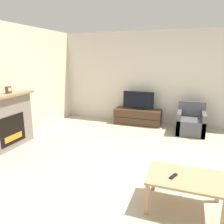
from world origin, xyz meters
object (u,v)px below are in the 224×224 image
object	(u,v)px
mantel_clock	(8,90)
remote	(173,176)
tv_stand	(138,116)
tv	(138,101)
armchair	(191,123)
coffee_table	(185,181)
fireplace	(6,121)

from	to	relation	value
mantel_clock	remote	world-z (taller)	mantel_clock
tv_stand	tv	bearing A→B (deg)	-90.00
armchair	coffee_table	size ratio (longest dim) A/B	0.84
fireplace	mantel_clock	bearing A→B (deg)	82.81
mantel_clock	armchair	size ratio (longest dim) A/B	0.19
fireplace	coffee_table	bearing A→B (deg)	-12.37
tv_stand	coffee_table	xyz separation A→B (m)	(1.42, -3.51, 0.17)
coffee_table	remote	size ratio (longest dim) A/B	6.27
tv_stand	remote	xyz separation A→B (m)	(1.27, -3.57, 0.24)
tv	armchair	world-z (taller)	tv
armchair	coffee_table	bearing A→B (deg)	-91.36
armchair	coffee_table	world-z (taller)	armchair
fireplace	mantel_clock	world-z (taller)	mantel_clock
tv_stand	armchair	bearing A→B (deg)	-12.36
tv_stand	remote	world-z (taller)	remote
tv_stand	coffee_table	bearing A→B (deg)	-67.99
mantel_clock	tv	bearing A→B (deg)	48.29
fireplace	remote	distance (m)	3.67
coffee_table	tv	bearing A→B (deg)	112.02
fireplace	mantel_clock	size ratio (longest dim) A/B	9.31
tv_stand	armchair	xyz separation A→B (m)	(1.49, -0.33, 0.04)
mantel_clock	coffee_table	distance (m)	3.92
armchair	remote	bearing A→B (deg)	-93.98
tv_stand	coffee_table	size ratio (longest dim) A/B	1.43
fireplace	armchair	size ratio (longest dim) A/B	1.73
tv	armchair	bearing A→B (deg)	-12.28
fireplace	tv_stand	size ratio (longest dim) A/B	1.02
mantel_clock	tv_stand	xyz separation A→B (m)	(2.28, 2.56, -1.04)
tv_stand	armchair	world-z (taller)	armchair
tv_stand	mantel_clock	bearing A→B (deg)	-131.68
mantel_clock	tv_stand	distance (m)	3.58
tv	coffee_table	size ratio (longest dim) A/B	0.95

